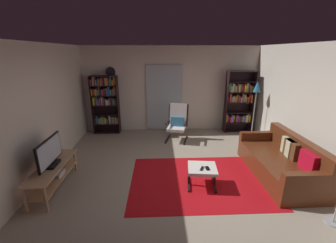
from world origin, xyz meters
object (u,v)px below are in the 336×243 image
object	(u,v)px
television	(50,154)
ottoman	(202,170)
leather_sofa	(282,162)
cell_phone	(207,168)
bookshelf_near_tv	(105,102)
tv_remote	(202,168)
floor_lamp_by_shelf	(256,92)
wall_clock	(110,72)
tv_stand	(54,173)
bookshelf_near_sofa	(239,102)
lounge_armchair	(177,121)

from	to	relation	value
television	ottoman	world-z (taller)	television
leather_sofa	cell_phone	xyz separation A→B (m)	(-1.59, -0.34, 0.10)
television	bookshelf_near_tv	size ratio (longest dim) A/B	0.47
leather_sofa	bookshelf_near_tv	bearing A→B (deg)	146.59
tv_remote	floor_lamp_by_shelf	distance (m)	3.23
leather_sofa	ottoman	distance (m)	1.70
cell_phone	tv_remote	bearing A→B (deg)	-179.97
bookshelf_near_tv	tv_remote	world-z (taller)	bookshelf_near_tv
tv_remote	wall_clock	size ratio (longest dim) A/B	0.50
ottoman	wall_clock	world-z (taller)	wall_clock
tv_stand	television	size ratio (longest dim) A/B	1.66
ottoman	wall_clock	bearing A→B (deg)	125.28
bookshelf_near_sofa	lounge_armchair	world-z (taller)	bookshelf_near_sofa
television	wall_clock	world-z (taller)	wall_clock
tv_stand	floor_lamp_by_shelf	size ratio (longest dim) A/B	0.83
bookshelf_near_tv	wall_clock	xyz separation A→B (m)	(0.20, 0.14, 0.87)
lounge_armchair	leather_sofa	bearing A→B (deg)	-46.44
bookshelf_near_sofa	tv_remote	xyz separation A→B (m)	(-1.69, -2.98, -0.55)
leather_sofa	lounge_armchair	xyz separation A→B (m)	(-1.94, 2.04, 0.24)
ottoman	tv_stand	bearing A→B (deg)	179.05
tv_remote	floor_lamp_by_shelf	xyz separation A→B (m)	(1.95, 2.40, 0.96)
ottoman	tv_remote	distance (m)	0.10
lounge_armchair	tv_stand	bearing A→B (deg)	-137.20
bookshelf_near_sofa	floor_lamp_by_shelf	bearing A→B (deg)	-66.16
television	leather_sofa	xyz separation A→B (m)	(4.40, 0.25, -0.41)
leather_sofa	lounge_armchair	world-z (taller)	lounge_armchair
tv_stand	bookshelf_near_tv	xyz separation A→B (m)	(0.32, 2.93, 0.67)
tv_stand	cell_phone	size ratio (longest dim) A/B	9.84
tv_remote	wall_clock	world-z (taller)	wall_clock
leather_sofa	lounge_armchair	distance (m)	2.83
ottoman	floor_lamp_by_shelf	world-z (taller)	floor_lamp_by_shelf
bookshelf_near_sofa	tv_remote	size ratio (longest dim) A/B	13.09
bookshelf_near_tv	leather_sofa	distance (m)	4.94
tv_stand	floor_lamp_by_shelf	bearing A→B (deg)	26.22
tv_stand	ottoman	size ratio (longest dim) A/B	2.42
tv_remote	television	bearing A→B (deg)	-157.22
tv_stand	cell_phone	distance (m)	2.81
leather_sofa	wall_clock	world-z (taller)	wall_clock
television	ottoman	distance (m)	2.75
leather_sofa	ottoman	size ratio (longest dim) A/B	3.49
wall_clock	floor_lamp_by_shelf	bearing A→B (deg)	-10.73
bookshelf_near_tv	floor_lamp_by_shelf	world-z (taller)	bookshelf_near_tv
cell_phone	floor_lamp_by_shelf	bearing A→B (deg)	47.91
leather_sofa	lounge_armchair	bearing A→B (deg)	133.56
leather_sofa	floor_lamp_by_shelf	bearing A→B (deg)	83.08
bookshelf_near_sofa	cell_phone	xyz separation A→B (m)	(-1.59, -2.97, -0.56)
bookshelf_near_sofa	floor_lamp_by_shelf	size ratio (longest dim) A/B	1.14
bookshelf_near_sofa	cell_phone	size ratio (longest dim) A/B	13.46
television	lounge_armchair	bearing A→B (deg)	42.97
wall_clock	tv_stand	bearing A→B (deg)	-99.59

